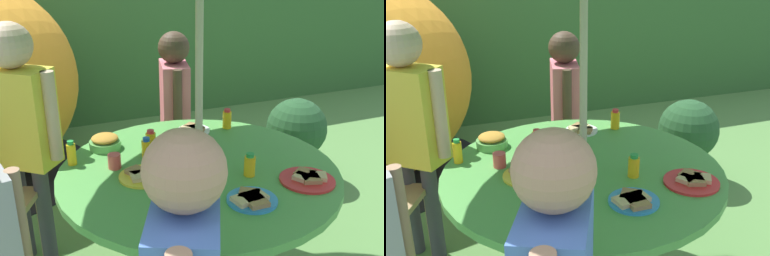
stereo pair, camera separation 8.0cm
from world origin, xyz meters
The scene contains 17 objects.
hedge_backdrop centered at (0.00, 3.13, 0.96)m, with size 9.00×0.70×1.92m, color #33602D.
garden_table centered at (0.00, 0.00, 0.62)m, with size 1.38×1.38×0.76m.
potted_plant centered at (1.24, 0.92, 0.40)m, with size 0.48×0.48×0.68m.
child_in_pink_shirt centered at (0.24, 0.98, 0.81)m, with size 0.25×0.42×1.26m.
child_in_yellow_shirt centered at (-0.78, 0.64, 0.91)m, with size 0.42×0.39×1.43m.
snack_bowl centered at (-0.37, 0.41, 0.79)m, with size 0.17×0.17×0.08m.
plate_near_left centered at (0.08, -0.38, 0.77)m, with size 0.22×0.22×0.03m.
plate_far_right centered at (0.16, 0.45, 0.77)m, with size 0.19×0.19×0.03m.
plate_back_edge centered at (-0.28, 0.01, 0.77)m, with size 0.23×0.23×0.03m.
plate_center_back centered at (0.42, -0.31, 0.77)m, with size 0.26×0.26×0.03m.
juice_bottle_near_right centered at (-0.10, -0.01, 0.81)m, with size 0.06×0.06×0.11m.
juice_bottle_far_left centered at (0.19, -0.16, 0.81)m, with size 0.05×0.05×0.11m.
juice_bottle_center_front centered at (-0.15, 0.29, 0.81)m, with size 0.05×0.05×0.12m.
juice_bottle_mid_left centered at (-0.20, 0.23, 0.80)m, with size 0.05×0.05×0.11m.
juice_bottle_mid_right centered at (-0.57, 0.28, 0.81)m, with size 0.05×0.05×0.13m.
juice_bottle_front_edge centered at (0.37, 0.43, 0.81)m, with size 0.05×0.05×0.12m.
cup_near centered at (-0.38, 0.16, 0.79)m, with size 0.06×0.06×0.07m, color #E04C47.
Camera 2 is at (-0.70, -1.84, 1.75)m, focal length 41.78 mm.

